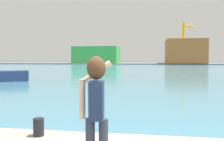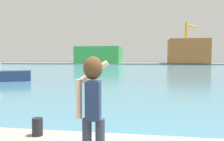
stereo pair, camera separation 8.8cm
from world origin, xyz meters
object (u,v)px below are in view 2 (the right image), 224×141
Objects in this scene: person_photographer at (93,102)px; warehouse_right at (188,51)px; warehouse_left at (99,55)px; port_crane at (187,38)px; harbor_bollard at (37,127)px.

person_photographer is 0.13× the size of warehouse_right.
person_photographer is at bearing -77.82° from warehouse_left.
port_crane is at bearing 87.75° from warehouse_right.
warehouse_right reaches higher than harbor_bollard.
harbor_bollard is 91.30m from warehouse_left.
warehouse_left is at bearing 177.41° from port_crane.
warehouse_right is (14.40, 87.94, 3.17)m from person_photographer.
port_crane reaches higher than harbor_bollard.
person_photographer is 93.05m from warehouse_left.
port_crane is (16.08, 87.92, 8.94)m from harbor_bollard.
person_photographer is 2.36m from harbor_bollard.
person_photographer is 0.10× the size of warehouse_left.
person_photographer is 4.43× the size of harbor_bollard.
harbor_bollard is 0.02× the size of warehouse_left.
port_crane is (14.46, 89.39, 8.08)m from person_photographer.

